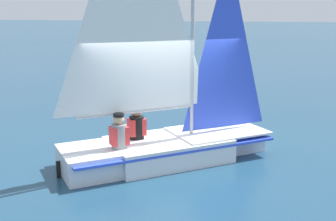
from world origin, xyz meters
The scene contains 4 objects.
ground_plane centered at (0.00, 0.00, 0.00)m, with size 260.00×260.00×0.00m, color navy.
sailboat_main centered at (0.04, 0.04, 0.86)m, with size 4.16×4.07×5.86m.
sailor_helm centered at (0.62, 0.21, 0.63)m, with size 0.43×0.42×1.16m.
sailor_crew centered at (0.70, 0.89, 0.63)m, with size 0.43×0.42×1.16m.
Camera 1 is at (-2.65, 7.99, 3.06)m, focal length 45.00 mm.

